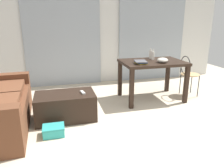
% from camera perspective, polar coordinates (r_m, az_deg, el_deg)
% --- Properties ---
extents(ground_plane, '(7.75, 7.75, 0.00)m').
position_cam_1_polar(ground_plane, '(3.78, 6.62, -7.19)').
color(ground_plane, beige).
extents(wall_back, '(5.70, 0.10, 2.54)m').
position_cam_1_polar(wall_back, '(5.39, -0.85, 14.07)').
color(wall_back, silver).
rests_on(wall_back, ground).
extents(curtains, '(3.89, 0.03, 2.25)m').
position_cam_1_polar(curtains, '(5.31, -0.61, 12.44)').
color(curtains, '#99A3AD').
rests_on(curtains, ground).
extents(coffee_table, '(0.92, 0.56, 0.41)m').
position_cam_1_polar(coffee_table, '(3.52, -12.06, -5.69)').
color(coffee_table, black).
rests_on(coffee_table, ground).
extents(craft_table, '(1.17, 0.81, 0.76)m').
position_cam_1_polar(craft_table, '(4.23, 10.50, 4.45)').
color(craft_table, black).
rests_on(craft_table, ground).
extents(wire_chair, '(0.37, 0.37, 0.82)m').
position_cam_1_polar(wire_chair, '(4.64, 19.20, 3.20)').
color(wire_chair, tan).
rests_on(wire_chair, ground).
extents(bottle_near, '(0.06, 0.06, 0.20)m').
position_cam_1_polar(bottle_near, '(4.44, 10.06, 7.68)').
color(bottle_near, beige).
rests_on(bottle_near, craft_table).
extents(bottle_far, '(0.06, 0.06, 0.20)m').
position_cam_1_polar(bottle_far, '(4.34, 10.68, 7.35)').
color(bottle_far, beige).
rests_on(bottle_far, craft_table).
extents(bowl, '(0.20, 0.20, 0.09)m').
position_cam_1_polar(bowl, '(4.09, 13.09, 6.09)').
color(bowl, beige).
rests_on(bowl, craft_table).
extents(book_stack, '(0.25, 0.30, 0.05)m').
position_cam_1_polar(book_stack, '(3.94, 7.56, 5.72)').
color(book_stack, gold).
rests_on(book_stack, craft_table).
extents(tv_remote_primary, '(0.07, 0.17, 0.02)m').
position_cam_1_polar(tv_remote_primary, '(3.43, -7.69, -2.20)').
color(tv_remote_primary, '#B7B7B2').
rests_on(tv_remote_primary, coffee_table).
extents(shoebox, '(0.29, 0.23, 0.13)m').
position_cam_1_polar(shoebox, '(3.14, -15.01, -11.69)').
color(shoebox, '#33B2AD').
rests_on(shoebox, ground).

